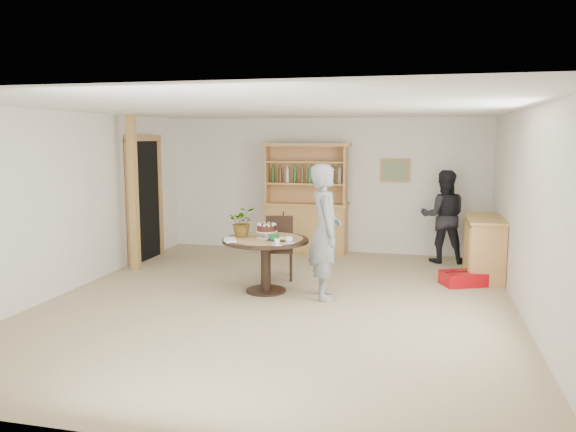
# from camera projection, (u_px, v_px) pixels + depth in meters

# --- Properties ---
(ground) EXTENTS (7.00, 7.00, 0.00)m
(ground) POSITION_uv_depth(u_px,v_px,m) (279.00, 302.00, 7.35)
(ground) COLOR tan
(ground) RESTS_ON ground
(room_shell) EXTENTS (6.04, 7.04, 2.52)m
(room_shell) POSITION_uv_depth(u_px,v_px,m) (279.00, 169.00, 7.11)
(room_shell) COLOR white
(room_shell) RESTS_ON ground
(doorway) EXTENTS (0.13, 1.10, 2.18)m
(doorway) POSITION_uv_depth(u_px,v_px,m) (144.00, 197.00, 9.80)
(doorway) COLOR black
(doorway) RESTS_ON ground
(pine_post) EXTENTS (0.12, 0.12, 2.50)m
(pine_post) POSITION_uv_depth(u_px,v_px,m) (134.00, 194.00, 8.95)
(pine_post) COLOR tan
(pine_post) RESTS_ON ground
(hutch) EXTENTS (1.62, 0.54, 2.04)m
(hutch) POSITION_uv_depth(u_px,v_px,m) (306.00, 216.00, 10.44)
(hutch) COLOR tan
(hutch) RESTS_ON ground
(sideboard) EXTENTS (0.54, 1.26, 0.94)m
(sideboard) POSITION_uv_depth(u_px,v_px,m) (484.00, 248.00, 8.58)
(sideboard) COLOR tan
(sideboard) RESTS_ON ground
(dining_table) EXTENTS (1.20, 1.20, 0.76)m
(dining_table) POSITION_uv_depth(u_px,v_px,m) (266.00, 249.00, 7.78)
(dining_table) COLOR black
(dining_table) RESTS_ON ground
(dining_chair) EXTENTS (0.50, 0.50, 0.95)m
(dining_chair) POSITION_uv_depth(u_px,v_px,m) (279.00, 243.00, 8.59)
(dining_chair) COLOR black
(dining_chair) RESTS_ON ground
(birthday_cake) EXTENTS (0.30, 0.30, 0.20)m
(birthday_cake) POSITION_uv_depth(u_px,v_px,m) (267.00, 229.00, 7.79)
(birthday_cake) COLOR white
(birthday_cake) RESTS_ON dining_table
(flower_vase) EXTENTS (0.47, 0.44, 0.42)m
(flower_vase) POSITION_uv_depth(u_px,v_px,m) (243.00, 222.00, 7.86)
(flower_vase) COLOR #3F7233
(flower_vase) RESTS_ON dining_table
(gift_tray) EXTENTS (0.30, 0.20, 0.08)m
(gift_tray) POSITION_uv_depth(u_px,v_px,m) (278.00, 239.00, 7.59)
(gift_tray) COLOR black
(gift_tray) RESTS_ON dining_table
(coffee_cup_a) EXTENTS (0.15, 0.15, 0.09)m
(coffee_cup_a) POSITION_uv_depth(u_px,v_px,m) (289.00, 240.00, 7.39)
(coffee_cup_a) COLOR silver
(coffee_cup_a) RESTS_ON dining_table
(coffee_cup_b) EXTENTS (0.15, 0.15, 0.08)m
(coffee_cup_b) POSITION_uv_depth(u_px,v_px,m) (277.00, 243.00, 7.26)
(coffee_cup_b) COLOR silver
(coffee_cup_b) RESTS_ON dining_table
(napkins) EXTENTS (0.24, 0.33, 0.03)m
(napkins) POSITION_uv_depth(u_px,v_px,m) (230.00, 240.00, 7.55)
(napkins) COLOR white
(napkins) RESTS_ON dining_table
(teen_boy) EXTENTS (0.60, 0.75, 1.80)m
(teen_boy) POSITION_uv_depth(u_px,v_px,m) (325.00, 232.00, 7.45)
(teen_boy) COLOR gray
(teen_boy) RESTS_ON ground
(adult_person) EXTENTS (0.81, 0.66, 1.59)m
(adult_person) POSITION_uv_depth(u_px,v_px,m) (443.00, 216.00, 9.63)
(adult_person) COLOR black
(adult_person) RESTS_ON ground
(red_suitcase) EXTENTS (0.71, 0.60, 0.21)m
(red_suitcase) POSITION_uv_depth(u_px,v_px,m) (463.00, 278.00, 8.19)
(red_suitcase) COLOR red
(red_suitcase) RESTS_ON ground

